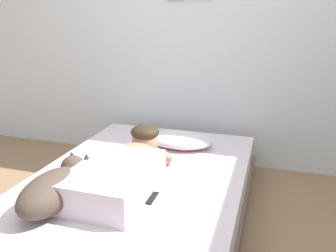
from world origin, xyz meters
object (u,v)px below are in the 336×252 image
at_px(person_lying, 124,168).
at_px(cell_phone, 150,197).
at_px(coffee_cup, 185,146).
at_px(bed, 141,196).
at_px(pillow, 180,140).
at_px(dog, 55,188).

distance_m(person_lying, cell_phone, 0.26).
xyz_separation_m(person_lying, coffee_cup, (0.22, 0.65, -0.07)).
bearing_deg(coffee_cup, person_lying, -108.38).
xyz_separation_m(bed, person_lying, (-0.04, -0.15, 0.27)).
height_order(pillow, coffee_cup, pillow).
bearing_deg(bed, cell_phone, -58.22).
bearing_deg(cell_phone, pillow, 93.85).
xyz_separation_m(pillow, person_lying, (-0.15, -0.71, 0.05)).
xyz_separation_m(coffee_cup, cell_phone, (-0.00, -0.77, -0.03)).
bearing_deg(pillow, coffee_cup, -47.31).
xyz_separation_m(pillow, cell_phone, (0.06, -0.83, -0.05)).
height_order(person_lying, coffee_cup, person_lying).
relative_size(bed, cell_phone, 14.11).
distance_m(dog, coffee_cup, 1.10).
xyz_separation_m(bed, dog, (-0.29, -0.50, 0.27)).
height_order(dog, cell_phone, dog).
relative_size(pillow, cell_phone, 3.71).
xyz_separation_m(bed, cell_phone, (0.17, -0.27, 0.17)).
bearing_deg(pillow, cell_phone, -86.15).
distance_m(bed, person_lying, 0.32).
bearing_deg(coffee_cup, cell_phone, -90.34).
height_order(pillow, person_lying, person_lying).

